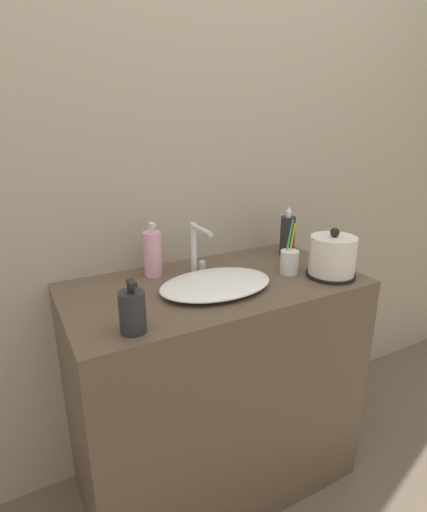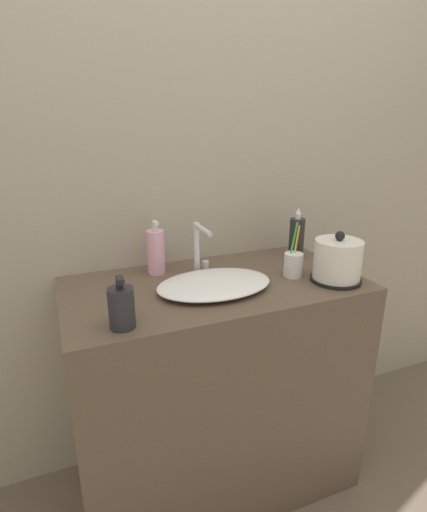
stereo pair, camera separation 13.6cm
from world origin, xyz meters
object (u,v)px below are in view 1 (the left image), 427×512
(toothbrush_cup, at_px, (289,261))
(shampoo_bottle, at_px, (287,235))
(mouthwash_bottle, at_px, (153,253))
(faucet, at_px, (197,246))
(electric_kettle, at_px, (332,258))
(lotion_bottle, at_px, (132,311))

(toothbrush_cup, distance_m, shampoo_bottle, 0.22)
(mouthwash_bottle, bearing_deg, faucet, -25.14)
(electric_kettle, distance_m, shampoo_bottle, 0.28)
(faucet, height_order, toothbrush_cup, toothbrush_cup)
(electric_kettle, height_order, shampoo_bottle, shampoo_bottle)
(toothbrush_cup, xyz_separation_m, mouthwash_bottle, (-0.45, 0.22, 0.04))
(faucet, bearing_deg, mouthwash_bottle, 154.86)
(toothbrush_cup, bearing_deg, faucet, 153.44)
(shampoo_bottle, bearing_deg, toothbrush_cup, -125.95)
(electric_kettle, xyz_separation_m, shampoo_bottle, (0.01, 0.28, 0.02))
(lotion_bottle, bearing_deg, mouthwash_bottle, 62.38)
(electric_kettle, distance_m, toothbrush_cup, 0.15)
(lotion_bottle, bearing_deg, shampoo_bottle, 22.88)
(mouthwash_bottle, bearing_deg, toothbrush_cup, -26.10)
(toothbrush_cup, bearing_deg, shampoo_bottle, 54.05)
(faucet, bearing_deg, electric_kettle, -30.66)
(faucet, xyz_separation_m, toothbrush_cup, (0.30, -0.15, -0.06))
(electric_kettle, relative_size, mouthwash_bottle, 0.91)
(shampoo_bottle, xyz_separation_m, mouthwash_bottle, (-0.58, 0.04, -0.00))
(shampoo_bottle, bearing_deg, mouthwash_bottle, 175.89)
(shampoo_bottle, height_order, mouthwash_bottle, shampoo_bottle)
(lotion_bottle, distance_m, shampoo_bottle, 0.84)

